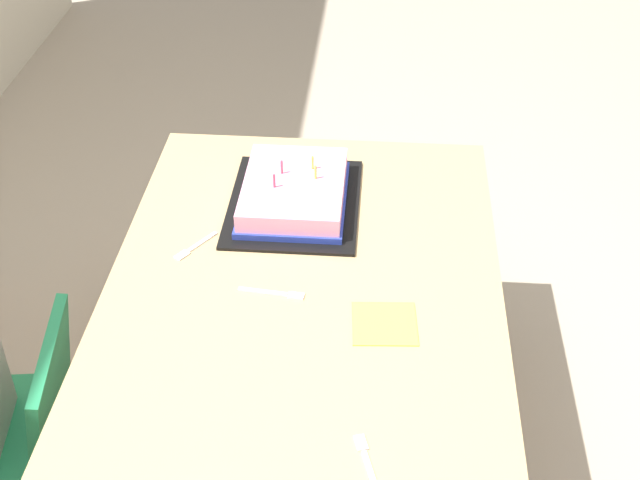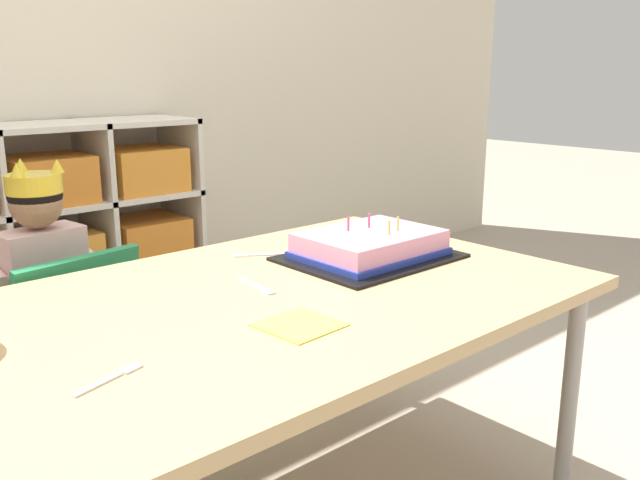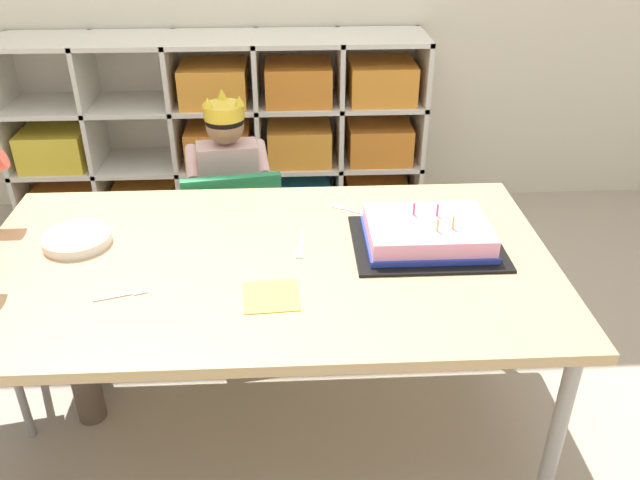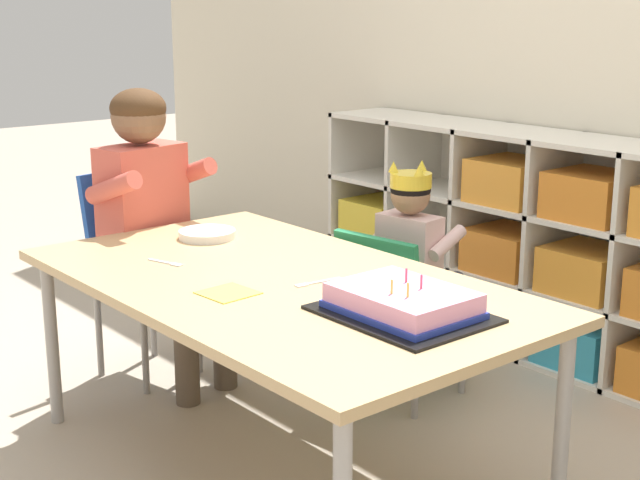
{
  "view_description": "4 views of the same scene",
  "coord_description": "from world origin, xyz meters",
  "px_view_note": "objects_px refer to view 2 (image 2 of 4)",
  "views": [
    {
      "loc": [
        -1.36,
        -0.15,
        1.81
      ],
      "look_at": [
        0.21,
        -0.03,
        0.64
      ],
      "focal_mm": 49.67,
      "sensor_mm": 36.0,
      "label": 1
    },
    {
      "loc": [
        -0.74,
        -1.08,
        1.04
      ],
      "look_at": [
        0.26,
        0.04,
        0.66
      ],
      "focal_mm": 37.99,
      "sensor_mm": 36.0,
      "label": 2
    },
    {
      "loc": [
        0.07,
        -1.48,
        1.49
      ],
      "look_at": [
        0.15,
        -0.03,
        0.65
      ],
      "focal_mm": 36.63,
      "sensor_mm": 36.0,
      "label": 3
    },
    {
      "loc": [
        1.97,
        -1.48,
        1.33
      ],
      "look_at": [
        0.22,
        -0.03,
        0.74
      ],
      "focal_mm": 51.71,
      "sensor_mm": 36.0,
      "label": 4
    }
  ],
  "objects_px": {
    "birthday_cake_on_tray": "(370,247)",
    "fork_scattered_mid_table": "(257,286)",
    "activity_table": "(236,322)",
    "fork_near_child_seat": "(113,377)",
    "classroom_chair_blue": "(61,336)",
    "fork_at_table_front_edge": "(255,255)",
    "child_with_crown": "(35,275)"
  },
  "relations": [
    {
      "from": "birthday_cake_on_tray",
      "to": "fork_scattered_mid_table",
      "type": "xyz_separation_m",
      "value": [
        -0.35,
        0.0,
        -0.03
      ]
    },
    {
      "from": "activity_table",
      "to": "fork_near_child_seat",
      "type": "distance_m",
      "value": 0.37
    },
    {
      "from": "birthday_cake_on_tray",
      "to": "fork_scattered_mid_table",
      "type": "relative_size",
      "value": 2.77
    },
    {
      "from": "activity_table",
      "to": "fork_scattered_mid_table",
      "type": "height_order",
      "value": "fork_scattered_mid_table"
    },
    {
      "from": "classroom_chair_blue",
      "to": "fork_near_child_seat",
      "type": "relative_size",
      "value": 4.68
    },
    {
      "from": "fork_at_table_front_edge",
      "to": "fork_scattered_mid_table",
      "type": "distance_m",
      "value": 0.26
    },
    {
      "from": "child_with_crown",
      "to": "fork_near_child_seat",
      "type": "relative_size",
      "value": 6.4
    },
    {
      "from": "fork_at_table_front_edge",
      "to": "fork_scattered_mid_table",
      "type": "bearing_deg",
      "value": -91.66
    },
    {
      "from": "activity_table",
      "to": "classroom_chair_blue",
      "type": "distance_m",
      "value": 0.65
    },
    {
      "from": "classroom_chair_blue",
      "to": "birthday_cake_on_tray",
      "type": "xyz_separation_m",
      "value": [
        0.58,
        -0.55,
        0.25
      ]
    },
    {
      "from": "activity_table",
      "to": "fork_scattered_mid_table",
      "type": "relative_size",
      "value": 10.48
    },
    {
      "from": "fork_near_child_seat",
      "to": "classroom_chair_blue",
      "type": "bearing_deg",
      "value": -121.45
    },
    {
      "from": "child_with_crown",
      "to": "fork_at_table_front_edge",
      "type": "height_order",
      "value": "child_with_crown"
    },
    {
      "from": "birthday_cake_on_tray",
      "to": "fork_at_table_front_edge",
      "type": "relative_size",
      "value": 3.5
    },
    {
      "from": "birthday_cake_on_tray",
      "to": "fork_scattered_mid_table",
      "type": "distance_m",
      "value": 0.35
    },
    {
      "from": "activity_table",
      "to": "classroom_chair_blue",
      "type": "bearing_deg",
      "value": 102.94
    },
    {
      "from": "child_with_crown",
      "to": "birthday_cake_on_tray",
      "type": "distance_m",
      "value": 0.9
    },
    {
      "from": "fork_near_child_seat",
      "to": "activity_table",
      "type": "bearing_deg",
      "value": -172.21
    },
    {
      "from": "child_with_crown",
      "to": "fork_scattered_mid_table",
      "type": "height_order",
      "value": "child_with_crown"
    },
    {
      "from": "fork_near_child_seat",
      "to": "fork_at_table_front_edge",
      "type": "bearing_deg",
      "value": -161.08
    },
    {
      "from": "child_with_crown",
      "to": "fork_near_child_seat",
      "type": "bearing_deg",
      "value": 69.86
    },
    {
      "from": "classroom_chair_blue",
      "to": "birthday_cake_on_tray",
      "type": "distance_m",
      "value": 0.84
    },
    {
      "from": "fork_scattered_mid_table",
      "to": "fork_near_child_seat",
      "type": "bearing_deg",
      "value": 122.25
    },
    {
      "from": "child_with_crown",
      "to": "birthday_cake_on_tray",
      "type": "bearing_deg",
      "value": 124.01
    },
    {
      "from": "child_with_crown",
      "to": "birthday_cake_on_tray",
      "type": "xyz_separation_m",
      "value": [
        0.6,
        -0.66,
        0.1
      ]
    },
    {
      "from": "activity_table",
      "to": "classroom_chair_blue",
      "type": "xyz_separation_m",
      "value": [
        -0.14,
        0.61,
        -0.18
      ]
    },
    {
      "from": "fork_near_child_seat",
      "to": "fork_scattered_mid_table",
      "type": "distance_m",
      "value": 0.48
    },
    {
      "from": "fork_scattered_mid_table",
      "to": "activity_table",
      "type": "bearing_deg",
      "value": 126.53
    },
    {
      "from": "fork_scattered_mid_table",
      "to": "birthday_cake_on_tray",
      "type": "bearing_deg",
      "value": -84.47
    },
    {
      "from": "activity_table",
      "to": "fork_at_table_front_edge",
      "type": "bearing_deg",
      "value": 47.14
    },
    {
      "from": "child_with_crown",
      "to": "birthday_cake_on_tray",
      "type": "relative_size",
      "value": 2.02
    },
    {
      "from": "classroom_chair_blue",
      "to": "birthday_cake_on_tray",
      "type": "height_order",
      "value": "birthday_cake_on_tray"
    }
  ]
}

